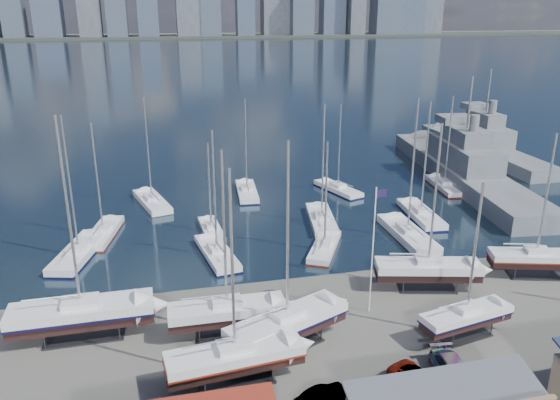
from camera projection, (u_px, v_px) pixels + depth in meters
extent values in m
plane|color=#605E59|center=(363.00, 325.00, 47.65)|extent=(1400.00, 1400.00, 0.00)
cube|color=#1B293E|center=(177.00, 57.00, 333.07)|extent=(1400.00, 600.00, 0.40)
cube|color=#2D332D|center=(164.00, 37.00, 572.01)|extent=(1400.00, 80.00, 2.20)
cube|color=#3D4756|center=(12.00, 7.00, 525.04)|extent=(19.55, 21.83, 55.97)
cube|color=#475166|center=(49.00, 17.00, 540.48)|extent=(26.03, 30.49, 37.14)
cube|color=#3D4756|center=(115.00, 1.00, 540.19)|extent=(19.42, 28.42, 67.60)
cube|color=#475166|center=(147.00, 8.00, 551.86)|extent=(20.24, 23.80, 54.09)
cube|color=#595E66|center=(188.00, 8.00, 557.60)|extent=(24.62, 19.72, 54.00)
cube|color=#3D4756|center=(210.00, 7.00, 560.32)|extent=(20.75, 17.93, 55.97)
cube|color=#475166|center=(245.00, 14.00, 568.69)|extent=(18.36, 16.25, 43.03)
cube|color=#595E66|center=(275.00, 17.00, 595.03)|extent=(28.49, 22.03, 35.69)
cube|color=#3D4756|center=(302.00, 11.00, 581.92)|extent=(23.34, 17.87, 49.11)
cube|color=#595E66|center=(355.00, 7.00, 601.61)|extent=(17.00, 27.45, 57.67)
cube|color=#2D2D33|center=(85.00, 335.00, 46.03)|extent=(6.45, 3.02, 0.16)
cube|color=black|center=(83.00, 319.00, 45.52)|extent=(11.69, 2.93, 0.93)
cube|color=silver|center=(81.00, 309.00, 45.21)|extent=(11.69, 3.42, 0.93)
cube|color=#0C0B39|center=(82.00, 314.00, 45.35)|extent=(11.81, 3.45, 0.19)
cube|color=silver|center=(80.00, 302.00, 44.98)|extent=(2.94, 2.00, 0.50)
cylinder|color=#B2B2B7|center=(69.00, 215.00, 42.49)|extent=(0.22, 0.22, 15.73)
cube|color=#2D2D33|center=(236.00, 380.00, 40.44)|extent=(5.79, 3.12, 0.16)
cube|color=black|center=(235.00, 363.00, 39.94)|extent=(10.28, 3.47, 0.81)
cube|color=silver|center=(235.00, 353.00, 39.67)|extent=(10.32, 3.89, 0.81)
cube|color=maroon|center=(235.00, 358.00, 39.80)|extent=(10.43, 3.93, 0.16)
cube|color=silver|center=(235.00, 346.00, 39.46)|extent=(2.69, 1.96, 0.50)
cylinder|color=#B2B2B7|center=(232.00, 264.00, 37.32)|extent=(0.22, 0.22, 13.61)
cube|color=#2D2D33|center=(228.00, 332.00, 46.55)|extent=(5.44, 2.54, 0.16)
cube|color=black|center=(227.00, 316.00, 46.05)|extent=(9.87, 2.46, 0.79)
cube|color=silver|center=(227.00, 308.00, 45.79)|extent=(9.87, 2.87, 0.79)
cube|color=silver|center=(227.00, 301.00, 45.58)|extent=(2.48, 1.68, 0.50)
cylinder|color=#B2B2B7|center=(224.00, 231.00, 43.49)|extent=(0.22, 0.22, 13.28)
cube|color=#2D2D33|center=(287.00, 345.00, 44.69)|extent=(6.42, 4.81, 0.16)
cube|color=black|center=(287.00, 329.00, 44.19)|extent=(10.74, 6.60, 0.85)
cube|color=silver|center=(287.00, 320.00, 43.91)|extent=(10.92, 7.01, 0.85)
cube|color=#0C0B39|center=(287.00, 324.00, 44.04)|extent=(11.03, 7.08, 0.17)
cube|color=silver|center=(287.00, 312.00, 43.69)|extent=(3.15, 2.70, 0.50)
cylinder|color=#B2B2B7|center=(288.00, 232.00, 41.43)|extent=(0.22, 0.22, 14.34)
cube|color=#2D2D33|center=(426.00, 287.00, 54.06)|extent=(6.03, 3.83, 0.16)
cube|color=black|center=(427.00, 274.00, 53.56)|extent=(10.43, 4.79, 0.81)
cube|color=silver|center=(428.00, 266.00, 53.30)|extent=(10.53, 5.20, 0.81)
cube|color=silver|center=(429.00, 260.00, 53.08)|extent=(2.87, 2.27, 0.50)
cylinder|color=#B2B2B7|center=(435.00, 196.00, 50.93)|extent=(0.22, 0.22, 13.70)
cube|color=#2D2D33|center=(464.00, 335.00, 46.04)|extent=(4.84, 2.91, 0.16)
cube|color=black|center=(466.00, 320.00, 45.56)|extent=(8.45, 3.51, 0.66)
cube|color=silver|center=(467.00, 314.00, 45.35)|extent=(8.51, 3.84, 0.66)
cube|color=#0C0B39|center=(466.00, 317.00, 45.45)|extent=(8.60, 3.88, 0.13)
cube|color=silver|center=(467.00, 307.00, 45.16)|extent=(2.28, 1.75, 0.50)
cylinder|color=#B2B2B7|center=(475.00, 249.00, 43.43)|extent=(0.22, 0.22, 11.10)
cube|color=#2D2D33|center=(533.00, 275.00, 56.57)|extent=(5.49, 3.62, 0.16)
cube|color=black|center=(535.00, 262.00, 56.08)|extent=(9.43, 4.64, 0.73)
cube|color=silver|center=(536.00, 256.00, 55.84)|extent=(9.53, 5.01, 0.73)
cube|color=maroon|center=(536.00, 259.00, 55.95)|extent=(9.63, 5.06, 0.15)
cube|color=silver|center=(537.00, 250.00, 55.64)|extent=(2.63, 2.12, 0.50)
cylinder|color=#B2B2B7|center=(547.00, 195.00, 53.70)|extent=(0.22, 0.22, 12.39)
cube|color=black|center=(80.00, 259.00, 61.10)|extent=(5.40, 11.35, 0.88)
cube|color=silver|center=(79.00, 252.00, 60.82)|extent=(5.85, 11.47, 0.88)
cube|color=#0C0B39|center=(79.00, 255.00, 60.95)|extent=(5.91, 11.59, 0.18)
cube|color=silver|center=(78.00, 246.00, 60.59)|extent=(2.51, 3.15, 0.50)
cylinder|color=#B2B2B7|center=(70.00, 185.00, 58.23)|extent=(0.22, 0.22, 14.91)
cube|color=black|center=(104.00, 239.00, 66.57)|extent=(4.23, 10.01, 0.78)
cube|color=silver|center=(103.00, 233.00, 66.32)|extent=(4.64, 10.09, 0.78)
cube|color=maroon|center=(104.00, 235.00, 66.44)|extent=(4.68, 10.19, 0.16)
cube|color=silver|center=(103.00, 228.00, 66.11)|extent=(2.09, 2.72, 0.50)
cylinder|color=#B2B2B7|center=(97.00, 178.00, 64.04)|extent=(0.22, 0.22, 13.15)
cube|color=black|center=(152.00, 207.00, 77.46)|extent=(5.13, 10.83, 0.84)
cube|color=silver|center=(152.00, 201.00, 77.18)|extent=(5.55, 10.94, 0.84)
cube|color=silver|center=(152.00, 197.00, 76.97)|extent=(2.39, 3.00, 0.50)
cylinder|color=#B2B2B7|center=(148.00, 149.00, 74.72)|extent=(0.22, 0.22, 14.23)
cube|color=black|center=(217.00, 259.00, 60.99)|extent=(3.86, 10.21, 0.80)
cube|color=silver|center=(217.00, 253.00, 60.73)|extent=(4.27, 10.27, 0.80)
cube|color=#0C0B39|center=(217.00, 256.00, 60.85)|extent=(4.31, 10.38, 0.16)
cube|color=silver|center=(217.00, 247.00, 60.52)|extent=(2.03, 2.72, 0.50)
cylinder|color=#B2B2B7|center=(214.00, 192.00, 58.41)|extent=(0.22, 0.22, 13.45)
cube|color=black|center=(212.00, 234.00, 67.87)|extent=(2.36, 7.93, 0.63)
cube|color=silver|center=(211.00, 229.00, 67.67)|extent=(2.69, 7.95, 0.63)
cube|color=silver|center=(211.00, 225.00, 67.48)|extent=(1.44, 2.04, 0.50)
cylinder|color=#B2B2B7|center=(209.00, 186.00, 65.84)|extent=(0.22, 0.22, 10.57)
cube|color=black|center=(247.00, 196.00, 81.77)|extent=(3.17, 10.07, 0.79)
cube|color=silver|center=(247.00, 191.00, 81.51)|extent=(3.58, 10.10, 0.79)
cube|color=#0C0B39|center=(247.00, 194.00, 81.63)|extent=(3.62, 10.20, 0.16)
cube|color=silver|center=(247.00, 187.00, 81.30)|extent=(1.86, 2.61, 0.50)
cylinder|color=#B2B2B7|center=(246.00, 145.00, 79.20)|extent=(0.22, 0.22, 13.37)
cube|color=black|center=(324.00, 252.00, 62.64)|extent=(5.98, 8.80, 0.71)
cube|color=silver|center=(325.00, 247.00, 62.41)|extent=(6.31, 8.98, 0.71)
cube|color=maroon|center=(324.00, 249.00, 62.52)|extent=(6.37, 9.07, 0.14)
cube|color=silver|center=(325.00, 242.00, 62.22)|extent=(2.34, 2.65, 0.50)
cylinder|color=#B2B2B7|center=(326.00, 195.00, 60.35)|extent=(0.22, 0.22, 11.93)
cube|color=black|center=(321.00, 225.00, 70.72)|extent=(4.25, 10.96, 0.86)
cube|color=silver|center=(322.00, 219.00, 70.44)|extent=(4.70, 11.03, 0.86)
cube|color=silver|center=(322.00, 214.00, 70.22)|extent=(2.21, 2.93, 0.50)
cylinder|color=#B2B2B7|center=(323.00, 162.00, 67.94)|extent=(0.22, 0.22, 14.43)
cube|color=black|center=(338.00, 193.00, 83.17)|extent=(4.98, 9.49, 0.74)
cube|color=silver|center=(338.00, 189.00, 82.93)|extent=(5.35, 9.62, 0.74)
cube|color=#0C0B39|center=(338.00, 191.00, 83.04)|extent=(5.40, 9.71, 0.15)
cube|color=silver|center=(338.00, 185.00, 82.73)|extent=(2.20, 2.69, 0.50)
cylinder|color=#B2B2B7|center=(340.00, 146.00, 80.77)|extent=(0.22, 0.22, 12.51)
cube|color=black|center=(407.00, 240.00, 66.17)|extent=(2.99, 11.75, 0.94)
cube|color=silver|center=(407.00, 233.00, 65.87)|extent=(3.48, 11.76, 0.94)
cube|color=silver|center=(408.00, 228.00, 65.63)|extent=(2.02, 2.96, 0.50)
cylinder|color=#B2B2B7|center=(413.00, 167.00, 63.13)|extent=(0.22, 0.22, 15.79)
cube|color=black|center=(420.00, 220.00, 72.65)|extent=(3.46, 10.87, 0.86)
cube|color=silver|center=(421.00, 214.00, 72.37)|extent=(3.90, 10.91, 0.86)
cube|color=#0C0B39|center=(420.00, 217.00, 72.50)|extent=(3.94, 11.02, 0.17)
cube|color=silver|center=(421.00, 209.00, 72.15)|extent=(2.02, 2.82, 0.50)
cylinder|color=#B2B2B7|center=(426.00, 158.00, 69.88)|extent=(0.22, 0.22, 14.43)
cube|color=black|center=(444.00, 190.00, 84.60)|extent=(3.47, 10.09, 0.79)
cube|color=silver|center=(444.00, 185.00, 84.34)|extent=(3.88, 10.14, 0.79)
cube|color=maroon|center=(444.00, 188.00, 84.46)|extent=(3.92, 10.24, 0.16)
cube|color=silver|center=(445.00, 181.00, 84.13)|extent=(1.93, 2.65, 0.50)
cylinder|color=#B2B2B7|center=(449.00, 141.00, 82.03)|extent=(0.22, 0.22, 13.34)
cube|color=slate|center=(461.00, 177.00, 88.62)|extent=(13.59, 47.78, 4.25)
cube|color=slate|center=(464.00, 154.00, 87.34)|extent=(8.13, 17.16, 3.60)
cube|color=slate|center=(466.00, 135.00, 86.36)|extent=(5.71, 9.95, 2.40)
cube|color=slate|center=(455.00, 119.00, 90.24)|extent=(5.85, 5.36, 1.20)
cylinder|color=#B2B2B7|center=(470.00, 103.00, 84.66)|extent=(0.30, 0.30, 8.00)
cube|color=slate|center=(481.00, 152.00, 104.74)|extent=(6.93, 38.72, 3.47)
cube|color=slate|center=(483.00, 134.00, 103.58)|extent=(5.20, 13.61, 3.60)
cube|color=slate|center=(485.00, 118.00, 102.60)|extent=(3.86, 7.79, 2.40)
cube|color=slate|center=(475.00, 106.00, 105.62)|extent=(4.40, 3.94, 1.20)
cylinder|color=#B2B2B7|center=(489.00, 91.00, 100.90)|extent=(0.30, 0.30, 8.00)
imported|color=gray|center=(323.00, 397.00, 37.75)|extent=(4.33, 2.71, 1.35)
imported|color=gray|center=(422.00, 383.00, 39.07)|extent=(4.21, 5.77, 1.46)
imported|color=gray|center=(454.00, 372.00, 40.22)|extent=(2.77, 5.73, 1.61)
cylinder|color=white|center=(373.00, 252.00, 48.01)|extent=(0.12, 0.12, 11.92)
cube|color=#1D143F|center=(382.00, 193.00, 46.36)|extent=(0.99, 0.05, 0.70)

